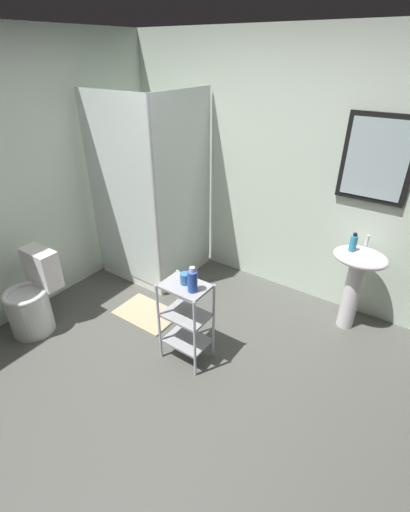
{
  "coord_description": "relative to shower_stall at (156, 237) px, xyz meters",
  "views": [
    {
      "loc": [
        1.33,
        -1.45,
        2.3
      ],
      "look_at": [
        -0.13,
        0.65,
        0.83
      ],
      "focal_mm": 25.28,
      "sensor_mm": 36.0,
      "label": 1
    }
  ],
  "objects": [
    {
      "name": "hand_soap_bottle",
      "position": [
        2.03,
        0.26,
        0.42
      ],
      "size": [
        0.06,
        0.06,
        0.16
      ],
      "color": "#389ED1",
      "rests_on": "pedestal_sink"
    },
    {
      "name": "shower_stall",
      "position": [
        0.0,
        0.0,
        0.0
      ],
      "size": [
        0.92,
        0.92,
        2.0
      ],
      "color": "white",
      "rests_on": "ground_plane"
    },
    {
      "name": "sink_faucet",
      "position": [
        2.1,
        0.42,
        0.4
      ],
      "size": [
        0.03,
        0.03,
        0.1
      ],
      "primitive_type": "cylinder",
      "color": "silver",
      "rests_on": "pedestal_sink"
    },
    {
      "name": "bath_mat",
      "position": [
        0.44,
        -0.68,
        -0.45
      ],
      "size": [
        0.6,
        0.4,
        0.02
      ],
      "primitive_type": "cube",
      "color": "tan",
      "rests_on": "ground_plane"
    },
    {
      "name": "shampoo_bottle_blue",
      "position": [
        1.2,
        -0.92,
        0.37
      ],
      "size": [
        0.07,
        0.07,
        0.21
      ],
      "color": "blue",
      "rests_on": "storage_cart"
    },
    {
      "name": "toilet",
      "position": [
        -0.27,
        -1.39,
        -0.15
      ],
      "size": [
        0.37,
        0.49,
        0.76
      ],
      "color": "white",
      "rests_on": "ground_plane"
    },
    {
      "name": "ground_plane",
      "position": [
        1.21,
        -1.22,
        -0.47
      ],
      "size": [
        4.2,
        4.2,
        0.02
      ],
      "primitive_type": "cube",
      "color": "#4E4E49"
    },
    {
      "name": "pedestal_sink",
      "position": [
        2.1,
        0.3,
        0.12
      ],
      "size": [
        0.46,
        0.37,
        0.81
      ],
      "color": "white",
      "rests_on": "ground_plane"
    },
    {
      "name": "storage_cart",
      "position": [
        1.11,
        -0.9,
        -0.03
      ],
      "size": [
        0.38,
        0.28,
        0.74
      ],
      "color": "silver",
      "rests_on": "ground_plane"
    },
    {
      "name": "wall_back",
      "position": [
        1.22,
        0.63,
        0.79
      ],
      "size": [
        4.2,
        0.14,
        2.5
      ],
      "color": "silver",
      "rests_on": "ground_plane"
    },
    {
      "name": "rinse_cup",
      "position": [
        1.1,
        -0.88,
        0.32
      ],
      "size": [
        0.08,
        0.08,
        0.09
      ],
      "primitive_type": "cylinder",
      "color": "#3870B2",
      "rests_on": "storage_cart"
    },
    {
      "name": "wall_left",
      "position": [
        -0.64,
        -1.22,
        0.79
      ],
      "size": [
        0.1,
        4.2,
        2.5
      ],
      "primitive_type": "cube",
      "color": "silver",
      "rests_on": "ground_plane"
    }
  ]
}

